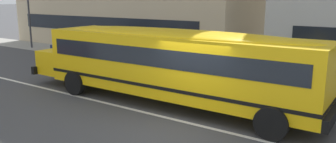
{
  "coord_description": "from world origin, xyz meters",
  "views": [
    {
      "loc": [
        5.33,
        -8.72,
        3.85
      ],
      "look_at": [
        -1.28,
        0.68,
        1.38
      ],
      "focal_mm": 36.77,
      "sensor_mm": 36.0,
      "label": 1
    }
  ],
  "objects": [
    {
      "name": "ground_plane",
      "position": [
        0.0,
        0.0,
        0.0
      ],
      "size": [
        400.0,
        400.0,
        0.0
      ],
      "primitive_type": "plane",
      "color": "#424244"
    },
    {
      "name": "sidewalk_far",
      "position": [
        0.0,
        7.72,
        0.01
      ],
      "size": [
        120.0,
        3.0,
        0.01
      ],
      "primitive_type": "cube",
      "color": "gray",
      "rests_on": "ground_plane"
    },
    {
      "name": "lane_centreline",
      "position": [
        0.0,
        0.0,
        0.0
      ],
      "size": [
        110.0,
        0.16,
        0.01
      ],
      "primitive_type": "cube",
      "color": "silver",
      "rests_on": "ground_plane"
    },
    {
      "name": "school_bus",
      "position": [
        -1.74,
        1.35,
        1.64
      ],
      "size": [
        12.37,
        2.93,
        2.76
      ],
      "rotation": [
        0.0,
        0.0,
        3.15
      ],
      "color": "yellow",
      "rests_on": "ground_plane"
    },
    {
      "name": "parked_car_dark_blue_beside_sign",
      "position": [
        -10.91,
        5.25,
        0.84
      ],
      "size": [
        3.95,
        1.97,
        1.64
      ],
      "rotation": [
        0.0,
        0.0,
        0.03
      ],
      "color": "navy",
      "rests_on": "ground_plane"
    }
  ]
}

